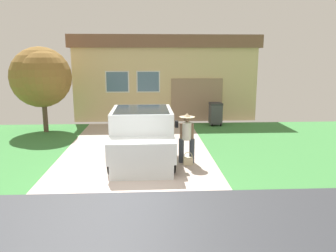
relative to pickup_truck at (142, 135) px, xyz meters
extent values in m
cube|color=#BDACA2|center=(-0.23, 1.46, -0.80)|extent=(5.20, 9.00, 0.06)
cube|color=white|center=(-0.01, 0.49, -0.56)|extent=(1.85, 5.47, 0.42)
cube|color=white|center=(0.00, -0.17, 0.28)|extent=(1.97, 2.25, 1.26)
cube|color=#1E2833|center=(0.00, -0.17, 0.66)|extent=(1.73, 2.07, 0.53)
cube|color=white|center=(0.02, -1.76, -0.04)|extent=(1.95, 0.97, 0.61)
cube|color=black|center=(-0.02, 2.08, -0.32)|extent=(1.97, 2.29, 0.06)
cube|color=white|center=(0.92, 2.09, -0.06)|extent=(0.09, 2.27, 0.58)
cube|color=white|center=(-0.97, 2.07, -0.06)|extent=(0.09, 2.27, 0.58)
cube|color=white|center=(-0.04, 3.19, -0.06)|extent=(1.94, 0.08, 0.58)
cube|color=black|center=(1.08, -0.94, 0.56)|extent=(0.10, 0.18, 0.20)
cylinder|color=black|center=(0.86, -1.61, -0.37)|extent=(0.27, 0.80, 0.80)
cylinder|color=#9E9EA3|center=(0.86, -1.61, -0.37)|extent=(0.28, 0.44, 0.44)
cylinder|color=black|center=(-0.82, -1.62, -0.37)|extent=(0.27, 0.80, 0.80)
cylinder|color=#9E9EA3|center=(-0.82, -1.62, -0.37)|extent=(0.28, 0.44, 0.44)
cylinder|color=black|center=(0.82, 1.86, -0.37)|extent=(0.27, 0.80, 0.80)
cylinder|color=#9E9EA3|center=(0.82, 1.86, -0.37)|extent=(0.28, 0.44, 0.44)
cylinder|color=black|center=(-0.86, 1.85, -0.37)|extent=(0.27, 0.80, 0.80)
cylinder|color=#9E9EA3|center=(-0.86, 1.85, -0.37)|extent=(0.28, 0.44, 0.44)
cylinder|color=#333842|center=(1.60, -0.70, -0.37)|extent=(0.17, 0.17, 0.79)
cylinder|color=#333842|center=(1.27, -0.65, -0.37)|extent=(0.17, 0.17, 0.79)
cylinder|color=silver|center=(1.43, -0.68, 0.27)|extent=(0.30, 0.30, 0.55)
cylinder|color=brown|center=(1.61, -0.70, 0.24)|extent=(0.09, 0.09, 0.57)
cylinder|color=brown|center=(1.26, -0.65, 0.24)|extent=(0.09, 0.09, 0.57)
sphere|color=brown|center=(1.43, -0.68, 0.68)|extent=(0.22, 0.22, 0.22)
cylinder|color=#D1B78E|center=(1.43, -0.68, 0.73)|extent=(0.49, 0.49, 0.01)
cone|color=#D1B78E|center=(1.43, -0.68, 0.79)|extent=(0.23, 0.23, 0.12)
cube|color=beige|center=(1.46, -0.88, -0.66)|extent=(0.30, 0.21, 0.22)
torus|color=beige|center=(1.46, -0.88, -0.50)|extent=(0.27, 0.02, 0.27)
cube|color=#D2B884|center=(1.12, 9.76, 1.15)|extent=(9.65, 6.49, 3.83)
cube|color=brown|center=(1.12, 9.76, 3.39)|extent=(10.04, 6.75, 0.66)
cube|color=#93755B|center=(2.75, 6.48, 0.36)|extent=(2.70, 0.06, 2.26)
cube|color=slate|center=(0.19, 6.48, 1.34)|extent=(1.10, 0.05, 1.00)
cube|color=silver|center=(0.19, 6.50, 1.34)|extent=(1.23, 0.02, 1.12)
cube|color=slate|center=(-1.41, 6.48, 1.34)|extent=(1.10, 0.05, 1.00)
cube|color=silver|center=(-1.41, 6.50, 1.34)|extent=(1.23, 0.02, 1.12)
cylinder|color=brown|center=(-4.50, 4.26, 0.14)|extent=(0.22, 0.22, 1.82)
sphere|color=olive|center=(-4.62, 4.45, 1.70)|extent=(2.71, 2.71, 2.71)
sphere|color=olive|center=(-4.39, 4.06, 1.78)|extent=(2.22, 2.22, 2.22)
cube|color=#424247|center=(3.53, 5.31, -0.21)|extent=(0.58, 0.68, 0.94)
cube|color=#2E2E31|center=(3.53, 5.31, 0.32)|extent=(0.60, 0.71, 0.10)
cylinder|color=black|center=(3.31, 5.03, -0.68)|extent=(0.05, 0.18, 0.18)
cylinder|color=black|center=(3.75, 5.03, -0.68)|extent=(0.05, 0.18, 0.18)
camera|label=1|loc=(0.28, -11.01, 2.57)|focal=35.78mm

